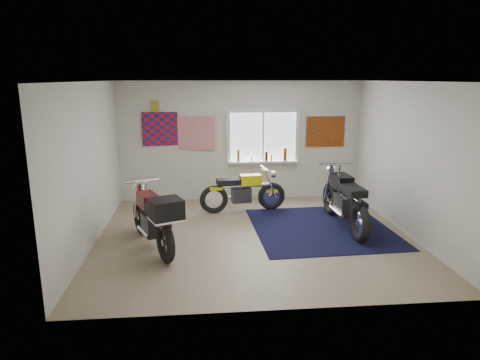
{
  "coord_description": "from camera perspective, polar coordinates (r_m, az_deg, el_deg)",
  "views": [
    {
      "loc": [
        -0.91,
        -7.13,
        2.76
      ],
      "look_at": [
        -0.22,
        0.4,
        0.94
      ],
      "focal_mm": 32.0,
      "sensor_mm": 36.0,
      "label": 1
    }
  ],
  "objects": [
    {
      "name": "triumph_poster",
      "position": [
        10.1,
        11.3,
        6.35
      ],
      "size": [
        0.9,
        0.03,
        0.7
      ],
      "primitive_type": "cube",
      "color": "#A54C14",
      "rests_on": "room_shell"
    },
    {
      "name": "navy_rug",
      "position": [
        8.24,
        10.75,
        -6.29
      ],
      "size": [
        2.6,
        2.7,
        0.01
      ],
      "primitive_type": "cube",
      "rotation": [
        0.0,
        0.0,
        0.04
      ],
      "color": "black",
      "rests_on": "ground"
    },
    {
      "name": "window_assembly",
      "position": [
        9.8,
        3.08,
        5.32
      ],
      "size": [
        1.66,
        0.17,
        1.26
      ],
      "color": "white",
      "rests_on": "room_shell"
    },
    {
      "name": "ground",
      "position": [
        7.7,
        1.89,
        -7.51
      ],
      "size": [
        5.5,
        5.5,
        0.0
      ],
      "primitive_type": "plane",
      "color": "#9E896B",
      "rests_on": "ground"
    },
    {
      "name": "flag_display",
      "position": [
        9.68,
        -11.28,
        9.62
      ],
      "size": [
        1.6,
        0.1,
        1.17
      ],
      "color": "red",
      "rests_on": "room_shell"
    },
    {
      "name": "black_chrome_bike",
      "position": [
        8.25,
        13.76,
        -2.79
      ],
      "size": [
        0.68,
        2.23,
        1.14
      ],
      "rotation": [
        0.0,
        0.0,
        1.6
      ],
      "color": "black",
      "rests_on": "navy_rug"
    },
    {
      "name": "oil_bottles",
      "position": [
        9.8,
        3.6,
        3.29
      ],
      "size": [
        1.15,
        0.09,
        0.3
      ],
      "color": "#915F15",
      "rests_on": "window_assembly"
    },
    {
      "name": "yellow_triumph",
      "position": [
        8.99,
        0.37,
        -1.67
      ],
      "size": [
        1.84,
        0.55,
        0.93
      ],
      "rotation": [
        0.0,
        0.0,
        0.13
      ],
      "color": "black",
      "rests_on": "ground"
    },
    {
      "name": "room_shell",
      "position": [
        7.28,
        1.99,
        4.64
      ],
      "size": [
        5.5,
        5.5,
        5.5
      ],
      "color": "white",
      "rests_on": "ground"
    },
    {
      "name": "maroon_tourer",
      "position": [
        7.07,
        -11.35,
        -5.07
      ],
      "size": [
        1.09,
        1.99,
        1.04
      ],
      "rotation": [
        0.0,
        0.0,
        1.97
      ],
      "color": "black",
      "rests_on": "ground"
    }
  ]
}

